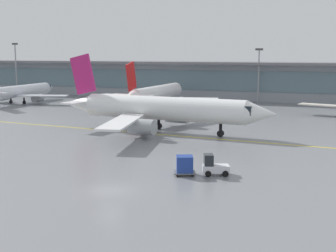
% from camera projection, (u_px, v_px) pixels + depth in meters
% --- Properties ---
extents(ground_plane, '(400.00, 400.00, 0.00)m').
position_uv_depth(ground_plane, '(110.00, 191.00, 42.07)').
color(ground_plane, slate).
extents(taxiway_centreline_stripe, '(109.71, 8.76, 0.01)m').
position_uv_depth(taxiway_centreline_stripe, '(159.00, 134.00, 70.66)').
color(taxiway_centreline_stripe, yellow).
rests_on(taxiway_centreline_stripe, ground_plane).
extents(terminal_concourse, '(205.31, 11.00, 9.60)m').
position_uv_depth(terminal_concourse, '(264.00, 81.00, 119.11)').
color(terminal_concourse, '#8C939E').
rests_on(terminal_concourse, ground_plane).
extents(gate_airplane_0, '(26.03, 27.90, 9.27)m').
position_uv_depth(gate_airplane_0, '(20.00, 91.00, 113.52)').
color(gate_airplane_0, silver).
rests_on(gate_airplane_0, ground_plane).
extents(gate_airplane_1, '(28.84, 31.00, 10.27)m').
position_uv_depth(gate_airplane_1, '(157.00, 93.00, 104.99)').
color(gate_airplane_1, white).
rests_on(gate_airplane_1, ground_plane).
extents(taxiing_regional_jet, '(35.76, 33.16, 11.84)m').
position_uv_depth(taxiing_regional_jet, '(161.00, 109.00, 72.16)').
color(taxiing_regional_jet, white).
rests_on(taxiing_regional_jet, ground_plane).
extents(baggage_tug, '(2.93, 2.35, 2.10)m').
position_uv_depth(baggage_tug, '(214.00, 166.00, 47.27)').
color(baggage_tug, silver).
rests_on(baggage_tug, ground_plane).
extents(cargo_dolly_lead, '(2.54, 2.26, 1.94)m').
position_uv_depth(cargo_dolly_lead, '(185.00, 165.00, 47.20)').
color(cargo_dolly_lead, '#595B60').
rests_on(cargo_dolly_lead, ground_plane).
extents(apron_light_mast_0, '(1.80, 0.36, 14.57)m').
position_uv_depth(apron_light_mast_0, '(16.00, 66.00, 135.42)').
color(apron_light_mast_0, gray).
rests_on(apron_light_mast_0, ground_plane).
extents(apron_light_mast_1, '(1.80, 0.36, 12.93)m').
position_uv_depth(apron_light_mast_1, '(259.00, 73.00, 113.22)').
color(apron_light_mast_1, gray).
rests_on(apron_light_mast_1, ground_plane).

